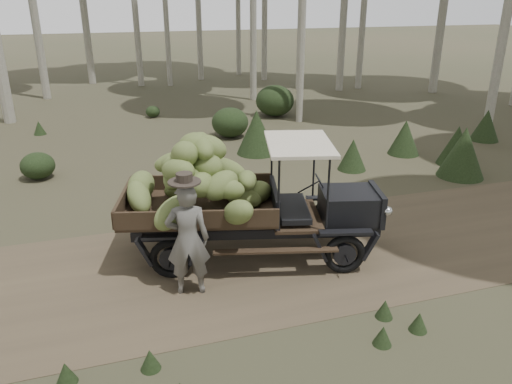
% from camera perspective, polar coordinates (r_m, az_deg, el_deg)
% --- Properties ---
extents(ground, '(120.00, 120.00, 0.00)m').
position_cam_1_polar(ground, '(8.93, -8.32, -9.14)').
color(ground, '#473D2B').
rests_on(ground, ground).
extents(dirt_track, '(70.00, 4.00, 0.01)m').
position_cam_1_polar(dirt_track, '(8.93, -8.32, -9.11)').
color(dirt_track, brown).
rests_on(dirt_track, ground).
extents(banana_truck, '(4.93, 2.72, 2.38)m').
position_cam_1_polar(banana_truck, '(8.84, -3.53, 0.66)').
color(banana_truck, black).
rests_on(banana_truck, ground).
extents(farmer, '(0.76, 0.59, 2.06)m').
position_cam_1_polar(farmer, '(7.94, -7.82, -5.25)').
color(farmer, '#605D58').
rests_on(farmer, ground).
extents(undergrowth, '(24.09, 24.38, 1.35)m').
position_cam_1_polar(undergrowth, '(10.09, 13.83, -2.31)').
color(undergrowth, '#233319').
rests_on(undergrowth, ground).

